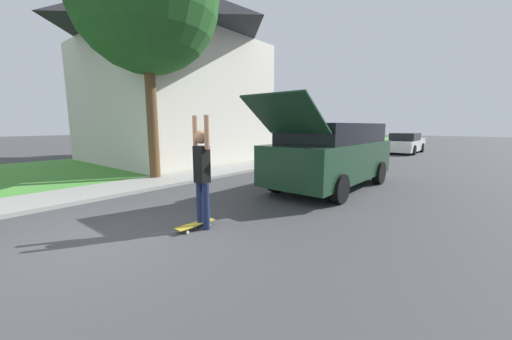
% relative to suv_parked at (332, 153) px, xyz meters
% --- Properties ---
extents(ground_plane, '(120.00, 120.00, 0.00)m').
position_rel_suv_parked_xyz_m(ground_plane, '(-1.12, -6.30, -1.06)').
color(ground_plane, '#3D3D3F').
extents(lawn, '(10.00, 80.00, 0.08)m').
position_rel_suv_parked_xyz_m(lawn, '(-9.12, -0.30, -1.02)').
color(lawn, '#478E38').
rests_on(lawn, ground_plane).
extents(sidewalk, '(1.80, 80.00, 0.10)m').
position_rel_suv_parked_xyz_m(sidewalk, '(-4.72, -0.30, -1.01)').
color(sidewalk, gray).
rests_on(sidewalk, ground_plane).
extents(house, '(8.86, 8.17, 9.11)m').
position_rel_suv_parked_xyz_m(house, '(-9.69, 0.99, 3.78)').
color(house, beige).
rests_on(house, lawn).
extents(suv_parked, '(2.13, 5.64, 2.58)m').
position_rel_suv_parked_xyz_m(suv_parked, '(0.00, 0.00, 0.00)').
color(suv_parked, '#193823').
rests_on(suv_parked, ground_plane).
extents(car_down_street, '(1.86, 4.48, 1.39)m').
position_rel_suv_parked_xyz_m(car_down_street, '(-1.02, 13.81, -0.40)').
color(car_down_street, silver).
rests_on(car_down_street, ground_plane).
extents(skateboarder, '(0.41, 0.24, 2.07)m').
position_rel_suv_parked_xyz_m(skateboarder, '(-0.27, -4.81, 0.02)').
color(skateboarder, '#192347').
rests_on(skateboarder, ground_plane).
extents(skateboard, '(0.21, 0.80, 0.10)m').
position_rel_suv_parked_xyz_m(skateboard, '(-0.36, -4.93, -0.98)').
color(skateboard, '#A89323').
rests_on(skateboard, ground_plane).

